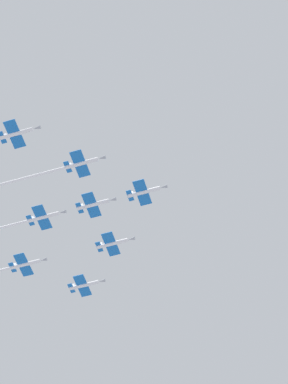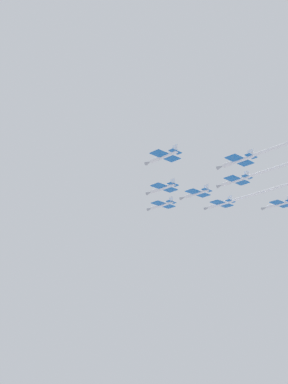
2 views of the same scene
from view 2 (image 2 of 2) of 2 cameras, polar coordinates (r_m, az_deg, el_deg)
name	(u,v)px [view 2 (image 2 of 2)]	position (r m, az deg, el deg)	size (l,w,h in m)	color
jet_lead	(162,205)	(158.61, 1.91, -1.42)	(8.04, 10.79, 2.23)	white
jet_port_inner	(162,188)	(141.70, 1.99, 0.42)	(8.04, 10.79, 2.23)	white
jet_starboard_inner	(268,190)	(150.61, 13.32, 0.20)	(14.10, 56.87, 2.23)	white
jet_port_outer	(196,194)	(149.99, 5.64, -0.17)	(8.04, 10.79, 2.23)	white
jet_starboard_outer	(163,157)	(125.99, 2.08, 3.86)	(8.04, 10.79, 2.23)	white
jet_center_rear	(279,204)	(162.93, 14.36, -1.30)	(8.04, 10.79, 2.23)	white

